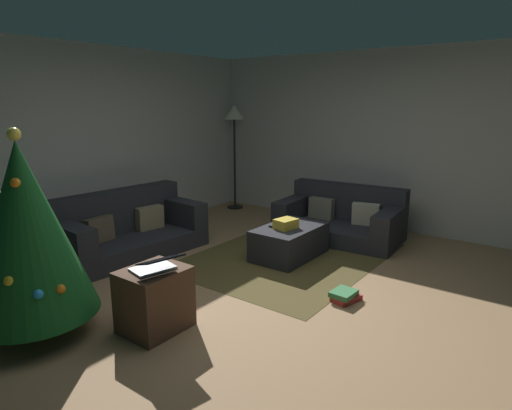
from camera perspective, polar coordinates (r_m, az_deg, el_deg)
The scene contains 14 objects.
ground_plane at distance 4.30m, azimuth 2.16°, elevation -12.37°, with size 6.40×6.40×0.00m, color #93704C.
rear_partition at distance 6.24m, azimuth -22.39°, elevation 7.16°, with size 6.40×0.12×2.60m, color #BCB7B2.
corner_partition at distance 6.73m, azimuth 17.79°, elevation 7.90°, with size 0.12×6.40×2.60m, color #B5B0AB.
couch_left at distance 5.71m, azimuth -16.52°, elevation -3.15°, with size 1.87×0.97×0.78m.
couch_right at distance 6.23m, azimuth 11.09°, elevation -1.74°, with size 1.04×1.70×0.72m.
ottoman at distance 5.39m, azimuth 4.37°, elevation -4.79°, with size 0.95×0.59×0.38m, color #26262B.
gift_box at distance 5.25m, azimuth 3.91°, elevation -2.44°, with size 0.26×0.20×0.11m, color gold.
tv_remote at distance 5.27m, azimuth 2.51°, elevation -2.86°, with size 0.05×0.16×0.02m, color black.
christmas_tree at distance 3.87m, azimuth -27.75°, elevation -2.90°, with size 1.01×1.01×1.68m.
side_table at distance 3.80m, azimuth -13.06°, elevation -11.89°, with size 0.52×0.44×0.53m, color #4C3323.
laptop at distance 3.64m, azimuth -12.92°, elevation -7.65°, with size 0.40×0.43×0.17m.
book_stack at distance 4.36m, azimuth 11.50°, elevation -11.51°, with size 0.32×0.25×0.10m.
corner_lamp at distance 7.68m, azimuth -2.86°, elevation 10.93°, with size 0.36×0.36×1.81m.
area_rug at distance 5.45m, azimuth 4.33°, elevation -6.67°, with size 2.60×2.00×0.01m, color #4E4121.
Camera 1 is at (-3.20, -2.19, 1.86)m, focal length 30.73 mm.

